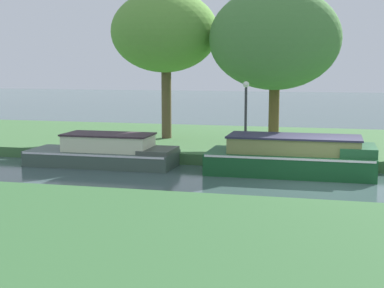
% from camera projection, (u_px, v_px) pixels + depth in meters
% --- Properties ---
extents(ground_plane, '(120.00, 120.00, 0.00)m').
position_uv_depth(ground_plane, '(325.00, 183.00, 17.67)').
color(ground_plane, '#3E5654').
extents(riverbank_far, '(72.00, 10.00, 0.40)m').
position_uv_depth(riverbank_far, '(327.00, 145.00, 24.37)').
color(riverbank_far, '#406D3B').
rests_on(riverbank_far, ground_plane).
extents(riverbank_near, '(72.00, 10.00, 0.40)m').
position_uv_depth(riverbank_near, '(316.00, 284.00, 8.99)').
color(riverbank_near, '#356535').
rests_on(riverbank_near, ground_plane).
extents(slate_barge, '(5.44, 1.98, 1.18)m').
position_uv_depth(slate_barge, '(105.00, 152.00, 20.63)').
color(slate_barge, '#42544B').
rests_on(slate_barge, ground_plane).
extents(forest_narrowboat, '(5.53, 2.24, 1.30)m').
position_uv_depth(forest_narrowboat, '(294.00, 157.00, 18.99)').
color(forest_narrowboat, '#164D25').
rests_on(forest_narrowboat, ground_plane).
extents(willow_tree_left, '(4.67, 4.21, 6.43)m').
position_uv_depth(willow_tree_left, '(164.00, 32.00, 24.41)').
color(willow_tree_left, brown).
rests_on(willow_tree_left, riverbank_far).
extents(willow_tree_centre, '(5.28, 3.28, 6.33)m').
position_uv_depth(willow_tree_centre, '(274.00, 39.00, 22.49)').
color(willow_tree_centre, brown).
rests_on(willow_tree_centre, riverbank_far).
extents(lamp_post, '(0.24, 0.24, 2.64)m').
position_uv_depth(lamp_post, '(246.00, 107.00, 21.19)').
color(lamp_post, '#333338').
rests_on(lamp_post, riverbank_far).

